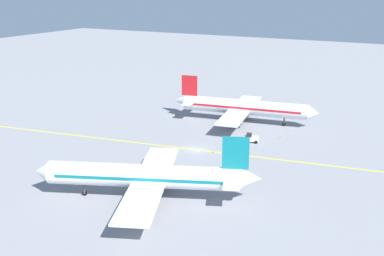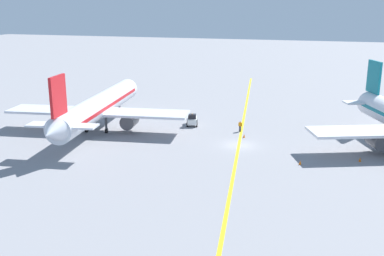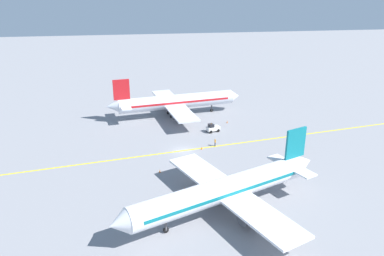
{
  "view_description": "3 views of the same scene",
  "coord_description": "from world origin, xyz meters",
  "views": [
    {
      "loc": [
        -76.01,
        -38.49,
        31.8
      ],
      "look_at": [
        -0.95,
        0.4,
        4.83
      ],
      "focal_mm": 42.0,
      "sensor_mm": 36.0,
      "label": 1
    },
    {
      "loc": [
        -11.61,
        58.94,
        18.84
      ],
      "look_at": [
        5.68,
        3.74,
        3.01
      ],
      "focal_mm": 42.0,
      "sensor_mm": 36.0,
      "label": 2
    },
    {
      "loc": [
        -69.4,
        9.89,
        31.68
      ],
      "look_at": [
        2.42,
        -2.27,
        3.93
      ],
      "focal_mm": 35.0,
      "sensor_mm": 36.0,
      "label": 3
    }
  ],
  "objects": [
    {
      "name": "traffic_cone_by_wingtip",
      "position": [
        0.02,
        -3.89,
        0.28
      ],
      "size": [
        0.32,
        0.32,
        0.55
      ],
      "primitive_type": "cone",
      "color": "orange",
      "rests_on": "ground"
    },
    {
      "name": "traffic_cone_mid_apron",
      "position": [
        -8.76,
        5.55,
        0.28
      ],
      "size": [
        0.32,
        0.32,
        0.55
      ],
      "primitive_type": "cone",
      "color": "orange",
      "rests_on": "ground"
    },
    {
      "name": "ground_crew_worker",
      "position": [
        1.24,
        -7.0,
        0.91
      ],
      "size": [
        0.58,
        0.24,
        1.68
      ],
      "color": "#23232D",
      "rests_on": "ground"
    },
    {
      "name": "baggage_tug_white",
      "position": [
        9.44,
        -8.32,
        0.9
      ],
      "size": [
        2.45,
        3.31,
        2.11
      ],
      "color": "white",
      "rests_on": "ground"
    },
    {
      "name": "airplane_at_gate",
      "position": [
        -22.88,
        -3.06,
        3.71
      ],
      "size": [
        27.95,
        34.11,
        10.6
      ],
      "color": "white",
      "rests_on": "ground"
    },
    {
      "name": "apron_yellow_centreline",
      "position": [
        0.0,
        0.0,
        0.0
      ],
      "size": [
        18.22,
        118.73,
        0.01
      ],
      "primitive_type": "cube",
      "rotation": [
        0.0,
        0.0,
        0.15
      ],
      "color": "yellow",
      "rests_on": "ground"
    },
    {
      "name": "airplane_adjacent_stand",
      "position": [
        22.34,
        -1.29,
        3.71
      ],
      "size": [
        28.46,
        35.49,
        10.6
      ],
      "color": "silver",
      "rests_on": "ground"
    },
    {
      "name": "traffic_cone_far_edge",
      "position": [
        -15.81,
        2.13,
        0.28
      ],
      "size": [
        0.32,
        0.32,
        0.55
      ],
      "primitive_type": "cone",
      "color": "orange",
      "rests_on": "ground"
    },
    {
      "name": "ground_plane",
      "position": [
        0.0,
        0.0,
        0.0
      ],
      "size": [
        400.0,
        400.0,
        0.0
      ],
      "primitive_type": "plane",
      "color": "gray"
    },
    {
      "name": "traffic_cone_near_nose",
      "position": [
        14.65,
        -13.13,
        0.28
      ],
      "size": [
        0.32,
        0.32,
        0.55
      ],
      "primitive_type": "cone",
      "color": "orange",
      "rests_on": "ground"
    }
  ]
}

